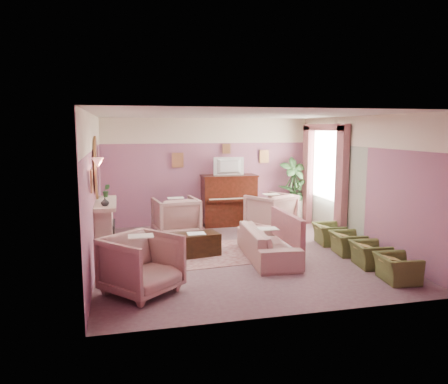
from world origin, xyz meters
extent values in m
cube|color=#6F5258|center=(0.00, 0.00, 0.00)|extent=(5.50, 6.00, 0.01)
cube|color=silver|center=(0.00, 0.00, 2.80)|extent=(5.50, 6.00, 0.01)
cube|color=#835682|center=(0.00, 3.00, 1.40)|extent=(5.50, 0.02, 2.80)
cube|color=#835682|center=(0.00, -3.00, 1.40)|extent=(5.50, 0.02, 2.80)
cube|color=#835682|center=(-2.75, 0.00, 1.40)|extent=(0.02, 6.00, 2.80)
cube|color=#835682|center=(2.75, 0.00, 1.40)|extent=(0.02, 6.00, 2.80)
cube|color=#FFEDCD|center=(0.00, 2.99, 2.47)|extent=(5.50, 0.01, 0.65)
cube|color=#A9B19B|center=(2.73, 1.30, 1.07)|extent=(0.01, 3.00, 2.15)
cube|color=#B8A38F|center=(-2.59, 0.20, 0.55)|extent=(0.30, 1.40, 1.10)
cube|color=black|center=(-2.49, 0.20, 0.40)|extent=(0.18, 0.72, 0.68)
cube|color=#FF1C04|center=(-2.45, 0.20, 0.22)|extent=(0.06, 0.54, 0.10)
cube|color=#B8A38F|center=(-2.56, 0.20, 1.12)|extent=(0.40, 1.55, 0.07)
cube|color=#B8A38F|center=(-2.39, 0.20, 0.01)|extent=(0.55, 1.50, 0.02)
ellipsoid|color=tan|center=(-2.70, 0.20, 1.80)|extent=(0.04, 0.72, 1.20)
ellipsoid|color=white|center=(-2.67, 0.20, 1.80)|extent=(0.01, 0.60, 1.06)
cone|color=tan|center=(-2.62, -0.85, 1.98)|extent=(0.20, 0.20, 0.16)
cube|color=#3C160C|center=(0.50, 2.68, 0.65)|extent=(1.40, 0.60, 1.30)
cube|color=#3C160C|center=(0.50, 2.33, 0.72)|extent=(1.30, 0.12, 0.06)
cube|color=beige|center=(0.50, 2.33, 0.76)|extent=(1.20, 0.08, 0.02)
cube|color=#3C160C|center=(0.50, 2.68, 1.31)|extent=(1.45, 0.65, 0.04)
imported|color=black|center=(0.50, 2.63, 1.60)|extent=(0.80, 0.12, 0.48)
cube|color=tan|center=(-0.80, 2.96, 1.72)|extent=(0.30, 0.03, 0.38)
cube|color=tan|center=(1.55, 2.96, 1.78)|extent=(0.26, 0.03, 0.34)
cube|color=tan|center=(0.50, 2.96, 2.00)|extent=(0.22, 0.03, 0.26)
cube|color=tan|center=(-2.71, -1.20, 1.72)|extent=(0.03, 0.28, 0.36)
cube|color=beige|center=(2.70, 1.55, 1.70)|extent=(0.03, 1.40, 1.80)
cube|color=#8D5056|center=(2.62, 0.63, 1.30)|extent=(0.16, 0.34, 2.60)
cube|color=#8D5056|center=(2.62, 2.47, 1.30)|extent=(0.16, 0.34, 2.60)
cube|color=#8D5056|center=(2.62, 1.55, 2.56)|extent=(0.16, 2.20, 0.16)
imported|color=#2A5427|center=(-2.55, 0.75, 1.29)|extent=(0.16, 0.16, 0.28)
imported|color=#FFEDCD|center=(-2.55, -0.30, 1.23)|extent=(0.16, 0.16, 0.16)
cube|color=#936362|center=(-0.81, 0.12, 0.01)|extent=(2.64, 2.01, 0.01)
cube|color=black|center=(-0.88, 0.10, 0.23)|extent=(1.07, 0.66, 0.45)
cube|color=white|center=(-0.83, 0.10, 0.46)|extent=(0.35, 0.28, 0.01)
imported|color=tan|center=(0.51, -0.40, 0.42)|extent=(0.69, 2.07, 0.84)
cube|color=#8D5056|center=(0.91, -0.40, 0.60)|extent=(0.10, 1.57, 0.58)
imported|color=tan|center=(-1.01, 1.82, 0.51)|extent=(0.98, 0.98, 1.03)
imported|color=tan|center=(1.38, 1.86, 0.51)|extent=(0.98, 0.98, 1.03)
imported|color=tan|center=(-1.99, -1.71, 0.51)|extent=(0.98, 0.98, 1.03)
imported|color=#4F5B2A|center=(2.18, -2.15, 0.30)|extent=(0.48, 0.69, 0.59)
imported|color=#4F5B2A|center=(2.18, -1.33, 0.30)|extent=(0.48, 0.69, 0.59)
imported|color=#4F5B2A|center=(2.18, -0.51, 0.30)|extent=(0.48, 0.69, 0.59)
imported|color=#4F5B2A|center=(2.18, 0.31, 0.30)|extent=(0.48, 0.69, 0.59)
cylinder|color=white|center=(2.30, 2.64, 0.35)|extent=(0.52, 0.52, 0.70)
imported|color=#2A5427|center=(2.30, 2.64, 0.87)|extent=(0.30, 0.30, 0.34)
imported|color=#2A5427|center=(2.42, 2.54, 0.84)|extent=(0.16, 0.16, 0.28)
cylinder|color=brown|center=(2.25, 2.54, 0.17)|extent=(0.34, 0.34, 0.34)
imported|color=#2A5427|center=(2.25, 2.54, 1.06)|extent=(0.76, 0.76, 1.44)
camera|label=1|loc=(-2.27, -8.30, 2.54)|focal=35.00mm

